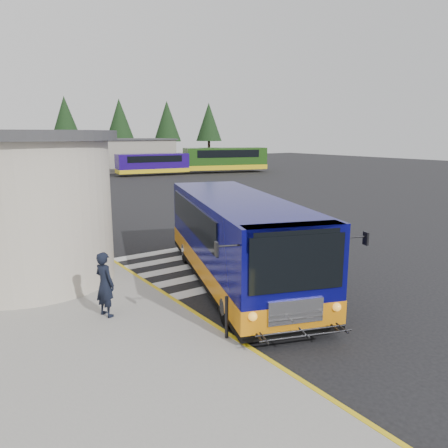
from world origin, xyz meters
TOP-DOWN VIEW (x-y plane):
  - ground at (0.00, 0.00)m, footprint 140.00×140.00m
  - curb_strip at (-4.05, 4.00)m, footprint 0.12×34.00m
  - crosswalk at (-0.50, -0.80)m, footprint 8.00×5.35m
  - depot_building at (6.00, 42.00)m, footprint 26.40×8.40m
  - tree_line at (6.29, 50.00)m, footprint 58.40×4.40m
  - transit_bus at (-1.44, -3.22)m, footprint 6.08×10.33m
  - pedestrian_a at (-6.05, -3.69)m, footprint 0.59×0.73m
  - pedestrian_b at (-7.09, 0.04)m, footprint 0.64×0.81m
  - bollard at (-4.20, -6.56)m, footprint 0.08×0.08m
  - far_bus_a at (13.09, 33.14)m, footprint 8.70×3.64m
  - far_bus_b at (22.37, 31.38)m, footprint 10.76×5.78m

SIDE VIEW (x-z plane):
  - ground at x=0.00m, z-range 0.00..0.00m
  - crosswalk at x=-0.50m, z-range 0.00..0.01m
  - curb_strip at x=-4.05m, z-range 0.00..0.16m
  - bollard at x=-4.20m, z-range 0.15..1.18m
  - pedestrian_b at x=-7.09m, z-range 0.15..1.78m
  - pedestrian_a at x=-6.05m, z-range 0.15..1.88m
  - transit_bus at x=-1.44m, z-range -0.06..2.79m
  - far_bus_a at x=13.09m, z-range 0.33..2.50m
  - far_bus_b at x=22.37m, z-range 0.40..3.07m
  - depot_building at x=6.00m, z-range 0.01..4.21m
  - tree_line at x=6.29m, z-range 1.77..11.77m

